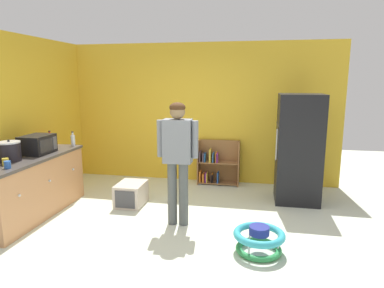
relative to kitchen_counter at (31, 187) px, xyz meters
The scene contains 16 objects.
ground_plane 2.25m from the kitchen_counter, ahead, with size 12.00×12.00×0.00m, color silver.
back_wall 3.30m from the kitchen_counter, 46.07° to the left, with size 5.20×0.06×2.70m, color gold.
left_side_wall 1.25m from the kitchen_counter, 119.54° to the left, with size 0.06×2.99×2.70m, color gold.
kitchen_counter is the anchor object (origin of this frame).
refrigerator 4.19m from the kitchen_counter, 19.65° to the left, with size 0.73×0.68×1.78m.
bookshelf 3.26m from the kitchen_counter, 40.10° to the left, with size 0.80×0.28×0.85m.
standing_person 2.28m from the kitchen_counter, ahead, with size 0.57×0.22×1.71m.
baby_walker 3.36m from the kitchen_counter, ahead, with size 0.60×0.60×0.32m.
pet_carrier 1.49m from the kitchen_counter, 28.89° to the left, with size 0.42×0.55×0.36m.
microwave 0.64m from the kitchen_counter, 91.12° to the left, with size 0.37×0.48×0.28m.
crock_pot 0.65m from the kitchen_counter, 105.76° to the right, with size 0.29×0.29×0.30m.
ketchup_bottle 1.06m from the kitchen_counter, 104.39° to the left, with size 0.07×0.07×0.25m.
clear_bottle 1.06m from the kitchen_counter, 77.20° to the left, with size 0.07×0.07×0.25m.
orange_cup 0.91m from the kitchen_counter, 105.71° to the left, with size 0.08×0.08×0.10m, color orange.
yellow_cup 0.69m from the kitchen_counter, 86.72° to the right, with size 0.08×0.08×0.10m, color yellow.
blue_cup 0.81m from the kitchen_counter, 74.66° to the right, with size 0.08×0.08×0.10m, color blue.
Camera 1 is at (1.03, -4.16, 2.00)m, focal length 31.43 mm.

